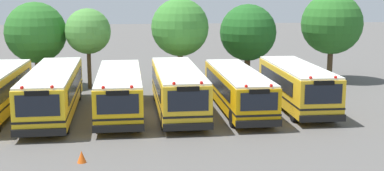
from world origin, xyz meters
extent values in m
plane|color=#514F4C|center=(0.00, 0.00, 0.00)|extent=(160.00, 160.00, 0.00)
cube|color=black|center=(-7.66, 0.52, 1.79)|extent=(0.10, 7.74, 0.79)
cylinder|color=black|center=(-7.80, 3.38, 0.50)|extent=(0.29, 1.00, 1.00)
cube|color=yellow|center=(-5.51, 0.18, 1.44)|extent=(2.81, 11.38, 2.18)
cube|color=white|center=(-5.51, 0.18, 2.59)|extent=(2.75, 11.15, 0.12)
cube|color=black|center=(-5.36, -5.55, 0.53)|extent=(2.56, 0.23, 0.36)
cube|color=black|center=(-5.36, -5.50, 1.83)|extent=(2.06, 0.11, 1.05)
cube|color=black|center=(-4.24, 0.52, 1.79)|extent=(0.27, 8.83, 0.78)
cube|color=black|center=(-6.79, 0.45, 1.79)|extent=(0.27, 8.83, 0.78)
cube|color=black|center=(-5.51, 0.18, 1.00)|extent=(2.83, 11.50, 0.10)
sphere|color=red|center=(-4.67, -5.31, 2.69)|extent=(0.18, 0.18, 0.18)
sphere|color=red|center=(-6.05, -5.34, 2.69)|extent=(0.18, 0.18, 0.18)
cube|color=black|center=(-5.36, -5.51, 2.43)|extent=(1.13, 0.11, 0.24)
cylinder|color=black|center=(-4.28, -4.05, 0.50)|extent=(0.31, 1.01, 1.00)
cylinder|color=black|center=(-6.51, -4.11, 0.50)|extent=(0.31, 1.01, 1.00)
cylinder|color=black|center=(-4.50, 4.07, 0.50)|extent=(0.31, 1.01, 1.00)
cylinder|color=black|center=(-6.72, 4.01, 0.50)|extent=(0.31, 1.01, 1.00)
cube|color=yellow|center=(-1.68, -0.01, 1.37)|extent=(2.61, 10.30, 2.04)
cube|color=white|center=(-1.68, -0.01, 2.45)|extent=(2.56, 10.10, 0.12)
cube|color=black|center=(-1.62, -5.22, 0.53)|extent=(2.54, 0.19, 0.36)
cube|color=black|center=(-1.62, -5.17, 1.74)|extent=(2.04, 0.08, 0.98)
cube|color=black|center=(-0.42, 0.30, 1.70)|extent=(0.14, 8.01, 0.73)
cube|color=black|center=(-2.95, 0.27, 1.70)|extent=(0.14, 8.01, 0.73)
cube|color=black|center=(-1.68, -0.01, 0.96)|extent=(2.64, 10.41, 0.10)
sphere|color=red|center=(-0.93, -4.99, 2.55)|extent=(0.18, 0.18, 0.18)
sphere|color=red|center=(-2.30, -5.01, 2.55)|extent=(0.18, 0.18, 0.18)
cube|color=black|center=(-1.62, -5.18, 2.29)|extent=(1.12, 0.09, 0.24)
cylinder|color=black|center=(-0.53, -3.74, 0.50)|extent=(0.29, 1.00, 1.00)
cylinder|color=black|center=(-2.74, -3.76, 0.50)|extent=(0.29, 1.00, 1.00)
cylinder|color=black|center=(-0.61, 3.34, 0.50)|extent=(0.29, 1.00, 1.00)
cylinder|color=black|center=(-2.82, 3.31, 0.50)|extent=(0.29, 1.00, 1.00)
cube|color=yellow|center=(1.74, -0.07, 1.44)|extent=(2.63, 10.36, 2.18)
cube|color=white|center=(1.74, -0.07, 2.59)|extent=(2.58, 10.15, 0.12)
cube|color=black|center=(1.82, -5.30, 0.53)|extent=(2.53, 0.20, 0.36)
cube|color=black|center=(1.82, -5.25, 1.83)|extent=(2.04, 0.09, 1.05)
cube|color=black|center=(3.00, 0.25, 1.79)|extent=(0.16, 8.05, 0.79)
cube|color=black|center=(0.48, 0.21, 1.79)|extent=(0.16, 8.05, 0.79)
cube|color=black|center=(1.74, -0.07, 1.00)|extent=(2.66, 10.46, 0.10)
sphere|color=red|center=(2.50, -5.07, 2.69)|extent=(0.18, 0.18, 0.18)
sphere|color=red|center=(1.13, -5.09, 2.69)|extent=(0.18, 0.18, 0.18)
cube|color=black|center=(1.82, -5.26, 2.43)|extent=(1.12, 0.10, 0.24)
cylinder|color=black|center=(2.90, -3.82, 0.50)|extent=(0.29, 1.00, 1.00)
cylinder|color=black|center=(0.70, -3.85, 0.50)|extent=(0.29, 1.00, 1.00)
cylinder|color=black|center=(2.79, 3.31, 0.50)|extent=(0.29, 1.00, 1.00)
cylinder|color=black|center=(0.59, 3.28, 0.50)|extent=(0.29, 1.00, 1.00)
cube|color=#EAA80C|center=(5.40, 0.21, 1.32)|extent=(2.44, 10.57, 1.93)
cube|color=white|center=(5.40, 0.21, 2.34)|extent=(2.39, 10.36, 0.12)
cube|color=black|center=(5.44, -5.13, 0.53)|extent=(2.40, 0.18, 0.36)
cube|color=black|center=(5.44, -5.08, 1.66)|extent=(1.93, 0.08, 0.93)
cube|color=black|center=(6.59, 0.52, 1.63)|extent=(0.11, 8.23, 0.70)
cube|color=black|center=(4.20, 0.51, 1.63)|extent=(0.11, 8.23, 0.70)
cube|color=black|center=(5.40, 0.21, 0.93)|extent=(2.46, 10.68, 0.10)
sphere|color=red|center=(6.08, -4.91, 2.44)|extent=(0.18, 0.18, 0.18)
sphere|color=red|center=(4.79, -4.92, 2.44)|extent=(0.18, 0.18, 0.18)
cube|color=black|center=(5.44, -5.09, 2.18)|extent=(1.06, 0.09, 0.24)
cylinder|color=black|center=(6.46, -3.65, 0.50)|extent=(0.29, 1.00, 1.00)
cylinder|color=black|center=(4.39, -3.67, 0.50)|extent=(0.29, 1.00, 1.00)
cylinder|color=black|center=(6.41, 3.70, 0.50)|extent=(0.29, 1.00, 1.00)
cylinder|color=black|center=(4.33, 3.68, 0.50)|extent=(0.29, 1.00, 1.00)
cube|color=yellow|center=(9.10, 0.25, 1.44)|extent=(2.56, 9.32, 2.18)
cube|color=white|center=(9.10, 0.25, 2.59)|extent=(2.51, 9.14, 0.12)
cube|color=black|center=(9.04, -4.47, 0.53)|extent=(2.51, 0.19, 0.36)
cube|color=black|center=(9.04, -4.42, 1.83)|extent=(2.01, 0.08, 1.05)
cube|color=black|center=(10.35, 0.53, 1.79)|extent=(0.12, 7.25, 0.78)
cube|color=black|center=(7.85, 0.56, 1.79)|extent=(0.12, 7.25, 0.78)
cube|color=black|center=(9.10, 0.25, 1.00)|extent=(2.59, 9.42, 0.10)
sphere|color=red|center=(9.72, -4.26, 2.69)|extent=(0.18, 0.18, 0.18)
sphere|color=red|center=(8.37, -4.24, 2.69)|extent=(0.18, 0.18, 0.18)
cube|color=black|center=(9.04, -4.43, 2.43)|extent=(1.11, 0.09, 0.24)
cylinder|color=black|center=(10.15, -3.01, 0.50)|extent=(0.29, 1.00, 1.00)
cylinder|color=black|center=(7.97, -2.99, 0.50)|extent=(0.29, 1.00, 1.00)
cylinder|color=black|center=(10.22, 3.08, 0.50)|extent=(0.29, 1.00, 1.00)
cylinder|color=black|center=(8.04, 3.11, 0.50)|extent=(0.29, 1.00, 1.00)
cylinder|color=#4C3823|center=(-7.92, 8.86, 1.22)|extent=(0.40, 0.40, 2.45)
sphere|color=#286623|center=(-7.92, 8.86, 4.13)|extent=(4.47, 4.47, 4.47)
sphere|color=#286623|center=(-8.38, 8.78, 4.01)|extent=(3.06, 3.06, 3.06)
cylinder|color=#4C3823|center=(-4.09, 8.07, 1.50)|extent=(0.29, 0.29, 3.00)
sphere|color=#478438|center=(-4.09, 8.07, 4.25)|extent=(3.31, 3.31, 3.31)
sphere|color=#478438|center=(-3.70, 7.75, 4.10)|extent=(2.52, 2.52, 2.52)
cylinder|color=#4C3823|center=(2.61, 7.77, 1.45)|extent=(0.40, 0.40, 2.91)
sphere|color=#387A2D|center=(2.61, 7.77, 4.50)|extent=(4.24, 4.24, 4.24)
sphere|color=#387A2D|center=(1.88, 8.14, 4.70)|extent=(2.36, 2.36, 2.36)
cylinder|color=#4C3823|center=(8.08, 9.43, 1.14)|extent=(0.46, 0.46, 2.27)
sphere|color=#1E561E|center=(8.08, 9.43, 3.93)|extent=(4.41, 4.41, 4.41)
sphere|color=#1E561E|center=(7.69, 9.13, 3.98)|extent=(2.71, 2.71, 2.71)
cylinder|color=#4C3823|center=(14.85, 9.40, 1.37)|extent=(0.43, 0.43, 2.75)
sphere|color=#286623|center=(14.85, 9.40, 4.56)|extent=(4.84, 4.84, 4.84)
sphere|color=#286623|center=(14.73, 9.37, 4.66)|extent=(3.74, 3.74, 3.74)
cone|color=#EA5914|center=(-3.08, -8.55, 0.26)|extent=(0.39, 0.39, 0.51)
camera|label=1|loc=(-0.76, -29.50, 7.22)|focal=47.53mm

